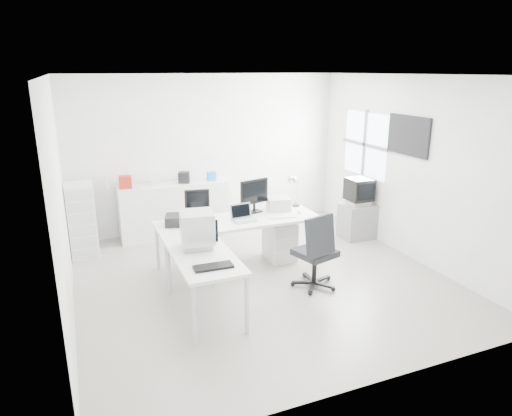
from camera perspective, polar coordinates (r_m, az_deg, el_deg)
name	(u,v)px	position (r m, az deg, el deg)	size (l,w,h in m)	color
floor	(261,279)	(6.59, 0.67, -8.82)	(5.00, 5.00, 0.01)	#BAB7A7
ceiling	(262,75)	(5.94, 0.76, 16.32)	(5.00, 5.00, 0.01)	white
back_wall	(208,153)	(8.43, -5.97, 6.83)	(5.00, 0.02, 2.80)	white
left_wall	(60,203)	(5.66, -23.29, 0.54)	(0.02, 5.00, 2.80)	white
right_wall	(411,169)	(7.43, 18.82, 4.66)	(0.02, 5.00, 2.80)	white
window	(365,145)	(8.31, 13.46, 7.72)	(0.02, 1.20, 1.10)	white
wall_picture	(408,135)	(7.41, 18.51, 8.59)	(0.04, 0.90, 0.60)	black
main_desk	(239,243)	(6.84, -2.16, -4.42)	(2.40, 0.80, 0.75)	white
side_desk	(204,283)	(5.64, -6.47, -9.36)	(0.70, 1.40, 0.75)	white
drawer_pedestal	(280,240)	(7.16, 2.99, -4.07)	(0.40, 0.50, 0.60)	white
inkjet_printer	(180,220)	(6.56, -9.50, -1.47)	(0.40, 0.31, 0.14)	black
lcd_monitor_small	(197,204)	(6.72, -7.36, 0.46)	(0.36, 0.20, 0.45)	black
lcd_monitor_large	(254,196)	(6.98, -0.22, 1.51)	(0.50, 0.20, 0.52)	black
laptop	(244,213)	(6.60, -1.50, -0.64)	(0.36, 0.37, 0.24)	#B7B7BA
white_keyboard	(283,217)	(6.82, 3.38, -1.08)	(0.41, 0.13, 0.02)	white
white_mouse	(299,212)	(6.98, 5.43, -0.52)	(0.06, 0.06, 0.06)	white
laser_printer	(279,204)	(7.15, 2.84, 0.54)	(0.34, 0.29, 0.20)	#B3B3B3
desk_lamp	(296,191)	(7.33, 5.08, 2.13)	(0.17, 0.17, 0.50)	silver
crt_monitor	(197,230)	(5.63, -7.38, -2.71)	(0.41, 0.41, 0.47)	#B7B7BA
black_keyboard	(213,267)	(5.13, -5.37, -7.31)	(0.44, 0.18, 0.03)	black
office_chair	(315,249)	(6.22, 7.41, -5.12)	(0.63, 0.63, 1.09)	#27292C
tv_cabinet	(357,221)	(8.24, 12.53, -1.58)	(0.56, 0.46, 0.61)	slate
crt_tv	(359,192)	(8.09, 12.76, 1.99)	(0.50, 0.48, 0.45)	black
sideboard	(174,210)	(8.22, -10.16, -0.22)	(1.91, 0.48, 0.95)	white
clutter_box_a	(125,182)	(7.95, -16.01, 3.13)	(0.21, 0.18, 0.21)	#A42217
clutter_box_b	(156,181)	(8.03, -12.45, 3.27)	(0.14, 0.12, 0.14)	white
clutter_box_c	(184,177)	(8.12, -8.99, 3.80)	(0.19, 0.17, 0.19)	black
clutter_box_d	(211,176)	(8.25, -5.60, 3.99)	(0.15, 0.13, 0.15)	blue
clutter_bottle	(106,183)	(7.97, -18.19, 3.02)	(0.07, 0.07, 0.22)	white
filing_cabinet	(82,220)	(7.67, -20.92, -1.45)	(0.41, 0.49, 1.18)	white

